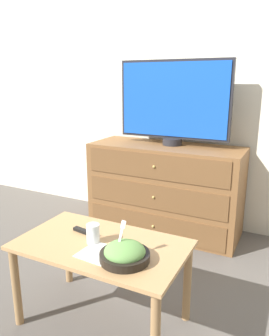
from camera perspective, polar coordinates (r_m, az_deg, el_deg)
ground_plane at (r=3.24m, az=7.04°, el=-8.63°), size 12.00×12.00×0.00m
wall_back at (r=2.99m, az=8.03°, el=15.03°), size 12.00×0.05×2.60m
dresser at (r=2.86m, az=5.29°, el=-3.59°), size 1.29×0.50×0.76m
tv at (r=2.75m, az=6.82°, el=11.37°), size 0.94×0.16×0.69m
coffee_table at (r=1.79m, az=-5.74°, el=-15.07°), size 0.88×0.52×0.47m
takeout_bowl at (r=1.58m, az=-1.71°, el=-14.65°), size 0.24×0.24×0.18m
drink_cup at (r=1.74m, az=-7.22°, el=-11.43°), size 0.07×0.07×0.10m
napkin at (r=1.66m, az=-6.20°, el=-14.49°), size 0.19×0.19×0.00m
remote_control at (r=1.86m, az=-8.55°, el=-10.94°), size 0.17×0.06×0.02m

